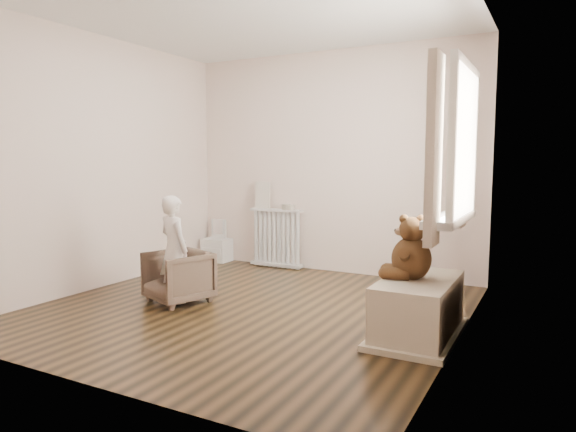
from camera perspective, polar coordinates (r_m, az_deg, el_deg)
The scene contains 20 objects.
floor at distance 4.71m, azimuth -4.25°, elevation -10.17°, with size 3.60×3.60×0.01m, color black.
ceiling at distance 4.69m, azimuth -4.52°, elevation 21.95°, with size 3.60×3.60×0.01m, color white.
back_wall at distance 6.11m, azimuth 4.72°, elevation 5.94°, with size 3.60×0.02×2.60m, color #F0E5CF.
front_wall at distance 3.15m, azimuth -22.27°, elevation 5.31°, with size 3.60×0.02×2.60m, color #F0E5CF.
left_wall at distance 5.69m, azimuth -19.98°, elevation 5.58°, with size 0.02×3.60×2.60m, color #F0E5CF.
right_wall at distance 3.87m, azimuth 18.90°, elevation 5.51°, with size 0.02×3.60×2.60m, color #F0E5CF.
window at distance 4.17m, azimuth 19.09°, elevation 7.59°, with size 0.03×0.90×1.10m, color white.
window_sill at distance 4.21m, azimuth 17.60°, elevation -0.29°, with size 0.22×1.10×0.06m, color silver.
curtain_left at distance 3.63m, azimuth 15.91°, elevation 7.01°, with size 0.06×0.26×1.30m, color tan.
curtain_right at distance 4.75m, azimuth 18.82°, elevation 6.66°, with size 0.06×0.26×1.30m, color tan.
radiator at distance 6.37m, azimuth -1.29°, elevation -2.25°, with size 0.69×0.13×0.73m, color silver.
paper_doll at distance 6.41m, azimuth -2.83°, elevation 2.35°, with size 0.20×0.02×0.34m, color beige.
tin_a at distance 6.26m, azimuth -0.19°, elevation 1.03°, with size 0.11×0.11×0.07m, color #A59E8C.
tin_b at distance 6.23m, azimuth 0.29°, elevation 0.96°, with size 0.10×0.10×0.06m, color #A59E8C.
toy_vanity at distance 6.83m, azimuth -7.91°, elevation -2.70°, with size 0.35×0.25×0.55m, color silver.
armchair at distance 4.93m, azimuth -12.09°, elevation -6.62°, with size 0.52×0.53×0.48m, color #4F3B2E.
child at distance 4.84m, azimuth -12.55°, elevation -3.58°, with size 0.36×0.24×0.99m, color white.
toy_bench at distance 4.04m, azimuth 14.27°, elevation -10.16°, with size 0.50×0.94×0.44m, color beige.
teddy_bear at distance 3.94m, azimuth 13.57°, elevation -3.54°, with size 0.39×0.30×0.47m, color #38210F, non-canonical shape.
plush_cat at distance 4.41m, azimuth 18.04°, elevation 1.68°, with size 0.14×0.23×0.19m, color gray, non-canonical shape.
Camera 1 is at (2.41, -3.82, 1.32)m, focal length 32.00 mm.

